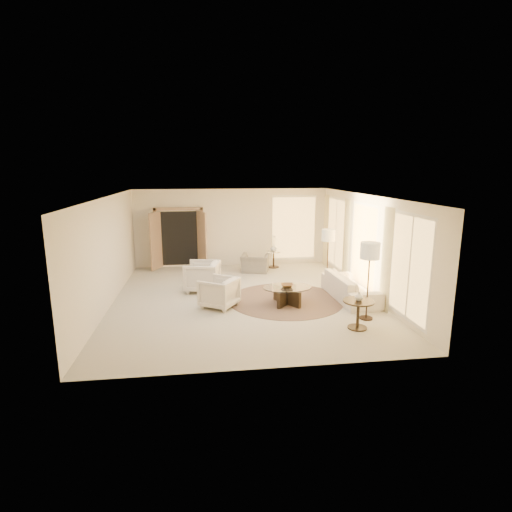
{
  "coord_description": "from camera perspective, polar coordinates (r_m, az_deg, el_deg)",
  "views": [
    {
      "loc": [
        -1.07,
        -10.45,
        3.49
      ],
      "look_at": [
        0.4,
        0.4,
        1.1
      ],
      "focal_mm": 28.0,
      "sensor_mm": 36.0,
      "label": 1
    }
  ],
  "objects": [
    {
      "name": "window_back_corner",
      "position": [
        14.94,
        5.42,
        4.02
      ],
      "size": [
        1.7,
        0.1,
        2.4
      ],
      "primitive_type": null,
      "color": "#FBC164",
      "rests_on": "room"
    },
    {
      "name": "sofa",
      "position": [
        11.25,
        13.32,
        -4.31
      ],
      "size": [
        0.97,
        2.31,
        0.67
      ],
      "primitive_type": "imported",
      "rotation": [
        0.0,
        0.0,
        1.6
      ],
      "color": "white",
      "rests_on": "room"
    },
    {
      "name": "end_table",
      "position": [
        9.2,
        14.4,
        -7.4
      ],
      "size": [
        0.69,
        0.69,
        0.65
      ],
      "rotation": [
        0.0,
        0.0,
        -0.31
      ],
      "color": "black",
      "rests_on": "room"
    },
    {
      "name": "windows_right",
      "position": [
        11.67,
        15.21,
        1.32
      ],
      "size": [
        0.1,
        6.4,
        2.4
      ],
      "primitive_type": null,
      "color": "#FBC164",
      "rests_on": "room"
    },
    {
      "name": "end_vase",
      "position": [
        9.11,
        14.49,
        -5.65
      ],
      "size": [
        0.2,
        0.2,
        0.19
      ],
      "primitive_type": "imported",
      "rotation": [
        0.0,
        0.0,
        -0.1
      ],
      "color": "white",
      "rests_on": "end_table"
    },
    {
      "name": "armchair_right",
      "position": [
        10.34,
        -5.31,
        -4.99
      ],
      "size": [
        1.1,
        1.12,
        0.85
      ],
      "primitive_type": "imported",
      "rotation": [
        0.0,
        0.0,
        -2.15
      ],
      "color": "white",
      "rests_on": "room"
    },
    {
      "name": "french_doors",
      "position": [
        14.5,
        -10.89,
        2.47
      ],
      "size": [
        1.95,
        0.66,
        2.16
      ],
      "color": "tan",
      "rests_on": "room"
    },
    {
      "name": "bowl",
      "position": [
        10.48,
        4.46,
        -4.23
      ],
      "size": [
        0.36,
        0.36,
        0.08
      ],
      "primitive_type": "imported",
      "rotation": [
        0.0,
        0.0,
        -0.12
      ],
      "color": "brown",
      "rests_on": "coffee_table"
    },
    {
      "name": "coffee_table",
      "position": [
        10.54,
        4.44,
        -5.35
      ],
      "size": [
        1.36,
        1.36,
        0.47
      ],
      "rotation": [
        0.0,
        0.0,
        -0.05
      ],
      "color": "black",
      "rests_on": "room"
    },
    {
      "name": "side_table",
      "position": [
        14.42,
        2.53,
        -0.24
      ],
      "size": [
        0.51,
        0.51,
        0.6
      ],
      "rotation": [
        0.0,
        0.0,
        -0.19
      ],
      "color": "black",
      "rests_on": "room"
    },
    {
      "name": "floor_lamp_far",
      "position": [
        9.54,
        15.96,
        0.24
      ],
      "size": [
        0.45,
        0.45,
        1.85
      ],
      "rotation": [
        0.0,
        0.0,
        0.41
      ],
      "color": "black",
      "rests_on": "room"
    },
    {
      "name": "floor_lamp_near",
      "position": [
        12.33,
        10.32,
        2.59
      ],
      "size": [
        0.41,
        0.41,
        1.7
      ],
      "rotation": [
        0.0,
        0.0,
        0.24
      ],
      "color": "black",
      "rests_on": "room"
    },
    {
      "name": "area_rug",
      "position": [
        10.97,
        4.24,
        -6.24
      ],
      "size": [
        3.42,
        3.42,
        0.01
      ],
      "primitive_type": "cylinder",
      "rotation": [
        0.0,
        0.0,
        0.1
      ],
      "color": "#402C23",
      "rests_on": "room"
    },
    {
      "name": "curtains_right",
      "position": [
        12.48,
        13.41,
        1.87
      ],
      "size": [
        0.06,
        5.2,
        2.6
      ],
      "primitive_type": null,
      "color": "beige",
      "rests_on": "room"
    },
    {
      "name": "side_vase",
      "position": [
        14.35,
        2.54,
        1.15
      ],
      "size": [
        0.31,
        0.31,
        0.25
      ],
      "primitive_type": "imported",
      "rotation": [
        0.0,
        0.0,
        0.36
      ],
      "color": "white",
      "rests_on": "side_table"
    },
    {
      "name": "armchair_left",
      "position": [
        11.72,
        -7.69,
        -2.7
      ],
      "size": [
        1.04,
        1.09,
        0.96
      ],
      "primitive_type": "imported",
      "rotation": [
        0.0,
        0.0,
        -1.78
      ],
      "color": "white",
      "rests_on": "room"
    },
    {
      "name": "accent_chair",
      "position": [
        13.77,
        -0.13,
        -0.63
      ],
      "size": [
        1.06,
        0.83,
        0.81
      ],
      "primitive_type": "imported",
      "rotation": [
        0.0,
        0.0,
        2.88
      ],
      "color": "gray",
      "rests_on": "room"
    },
    {
      "name": "room",
      "position": [
        10.71,
        -1.83,
        1.04
      ],
      "size": [
        7.04,
        8.04,
        2.83
      ],
      "color": "beige",
      "rests_on": "ground"
    }
  ]
}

